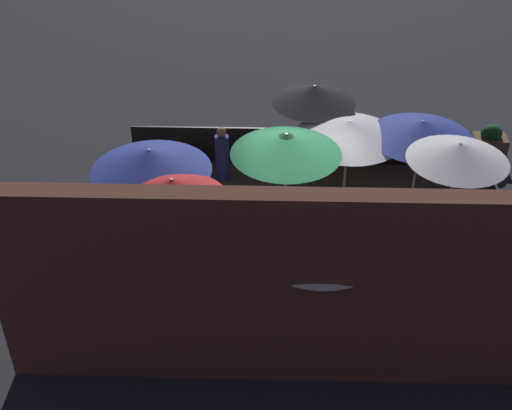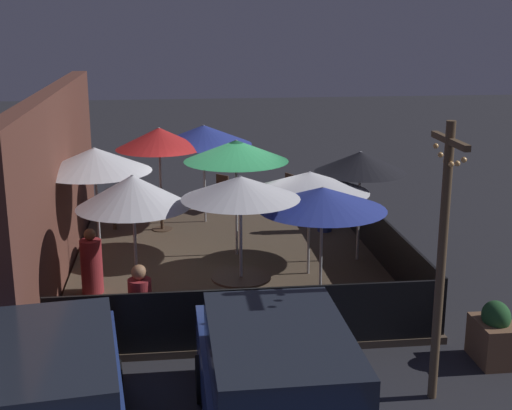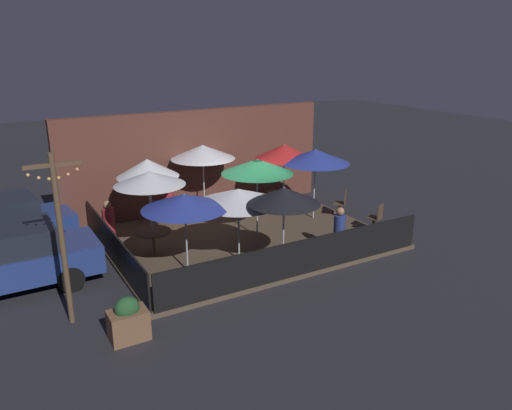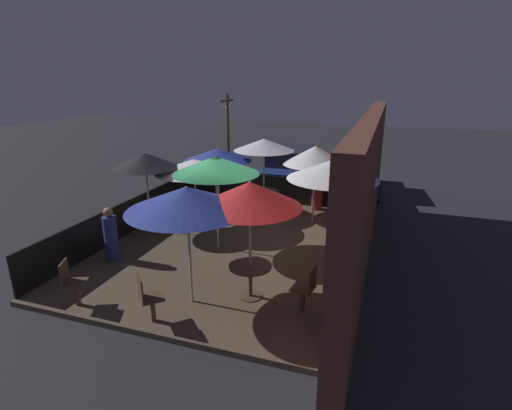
{
  "view_description": "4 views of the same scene",
  "coord_description": "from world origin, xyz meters",
  "px_view_note": "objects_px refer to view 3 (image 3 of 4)",
  "views": [
    {
      "loc": [
        0.59,
        11.51,
        9.19
      ],
      "look_at": [
        0.91,
        0.17,
        1.17
      ],
      "focal_mm": 50.0,
      "sensor_mm": 36.0,
      "label": 1
    },
    {
      "loc": [
        -13.86,
        1.06,
        5.03
      ],
      "look_at": [
        -0.06,
        -0.57,
        1.29
      ],
      "focal_mm": 50.0,
      "sensor_mm": 36.0,
      "label": 2
    },
    {
      "loc": [
        -6.83,
        -12.62,
        5.79
      ],
      "look_at": [
        0.09,
        -0.59,
        1.28
      ],
      "focal_mm": 35.0,
      "sensor_mm": 36.0,
      "label": 3
    },
    {
      "loc": [
        9.09,
        3.77,
        4.4
      ],
      "look_at": [
        -0.78,
        0.45,
        1.04
      ],
      "focal_mm": 28.0,
      "sensor_mm": 36.0,
      "label": 4
    }
  ],
  "objects_px": {
    "patio_umbrella_2": "(185,202)",
    "patio_chair_1": "(342,203)",
    "patio_umbrella_3": "(315,156)",
    "patio_chair_2": "(376,217)",
    "patio_umbrella_8": "(203,152)",
    "patio_umbrella_0": "(284,152)",
    "patio_umbrella_7": "(284,196)",
    "patio_chair_0": "(270,189)",
    "patio_umbrella_6": "(238,196)",
    "patron_0": "(168,205)",
    "light_post": "(61,232)",
    "dining_table_0": "(283,197)",
    "planter_box": "(128,321)",
    "patron_1": "(339,232)",
    "patron_2": "(109,223)",
    "patio_umbrella_5": "(147,168)",
    "dining_table_1": "(153,236)",
    "parked_car_0": "(2,260)",
    "patio_umbrella_1": "(150,178)",
    "patio_umbrella_4": "(257,166)"
  },
  "relations": [
    {
      "from": "patron_0",
      "to": "dining_table_0",
      "type": "bearing_deg",
      "value": 72.69
    },
    {
      "from": "dining_table_1",
      "to": "dining_table_0",
      "type": "bearing_deg",
      "value": 14.69
    },
    {
      "from": "patio_umbrella_7",
      "to": "patron_1",
      "type": "distance_m",
      "value": 2.51
    },
    {
      "from": "patio_umbrella_1",
      "to": "patio_umbrella_5",
      "type": "distance_m",
      "value": 1.81
    },
    {
      "from": "patio_umbrella_7",
      "to": "light_post",
      "type": "xyz_separation_m",
      "value": [
        -5.26,
        0.32,
        -0.06
      ]
    },
    {
      "from": "patio_umbrella_6",
      "to": "dining_table_0",
      "type": "xyz_separation_m",
      "value": [
        3.29,
        2.86,
        -1.28
      ]
    },
    {
      "from": "patio_umbrella_7",
      "to": "patron_1",
      "type": "height_order",
      "value": "patio_umbrella_7"
    },
    {
      "from": "patio_umbrella_4",
      "to": "patio_umbrella_6",
      "type": "bearing_deg",
      "value": -135.85
    },
    {
      "from": "patron_0",
      "to": "patio_umbrella_5",
      "type": "bearing_deg",
      "value": -45.89
    },
    {
      "from": "patio_umbrella_5",
      "to": "patron_2",
      "type": "relative_size",
      "value": 1.84
    },
    {
      "from": "patio_umbrella_3",
      "to": "light_post",
      "type": "xyz_separation_m",
      "value": [
        -8.41,
        -2.66,
        -0.15
      ]
    },
    {
      "from": "patio_umbrella_4",
      "to": "patron_1",
      "type": "distance_m",
      "value": 3.05
    },
    {
      "from": "patio_umbrella_2",
      "to": "patio_umbrella_3",
      "type": "xyz_separation_m",
      "value": [
        5.32,
        1.75,
        0.24
      ]
    },
    {
      "from": "patio_umbrella_3",
      "to": "patio_umbrella_5",
      "type": "xyz_separation_m",
      "value": [
        -5.23,
        1.41,
        -0.05
      ]
    },
    {
      "from": "patio_umbrella_1",
      "to": "patio_umbrella_4",
      "type": "height_order",
      "value": "patio_umbrella_4"
    },
    {
      "from": "patio_umbrella_6",
      "to": "patio_chair_1",
      "type": "xyz_separation_m",
      "value": [
        4.71,
        1.41,
        -1.32
      ]
    },
    {
      "from": "patio_umbrella_3",
      "to": "patio_chair_2",
      "type": "relative_size",
      "value": 2.53
    },
    {
      "from": "patio_umbrella_8",
      "to": "patio_chair_1",
      "type": "height_order",
      "value": "patio_umbrella_8"
    },
    {
      "from": "patio_umbrella_6",
      "to": "patron_0",
      "type": "relative_size",
      "value": 1.88
    },
    {
      "from": "patio_umbrella_5",
      "to": "patio_umbrella_6",
      "type": "relative_size",
      "value": 1.04
    },
    {
      "from": "patio_umbrella_0",
      "to": "patio_umbrella_7",
      "type": "xyz_separation_m",
      "value": [
        -2.61,
        -4.01,
        -0.12
      ]
    },
    {
      "from": "patio_umbrella_5",
      "to": "patio_umbrella_8",
      "type": "xyz_separation_m",
      "value": [
        2.19,
        0.82,
        0.11
      ]
    },
    {
      "from": "patio_umbrella_5",
      "to": "light_post",
      "type": "distance_m",
      "value": 5.16
    },
    {
      "from": "light_post",
      "to": "patron_0",
      "type": "bearing_deg",
      "value": 50.37
    },
    {
      "from": "patio_chair_1",
      "to": "patron_2",
      "type": "relative_size",
      "value": 0.73
    },
    {
      "from": "patio_umbrella_8",
      "to": "parked_car_0",
      "type": "bearing_deg",
      "value": -158.03
    },
    {
      "from": "patio_umbrella_3",
      "to": "patio_chair_1",
      "type": "height_order",
      "value": "patio_umbrella_3"
    },
    {
      "from": "patio_umbrella_2",
      "to": "patio_chair_0",
      "type": "bearing_deg",
      "value": 38.59
    },
    {
      "from": "patio_chair_1",
      "to": "parked_car_0",
      "type": "bearing_deg",
      "value": 45.47
    },
    {
      "from": "patio_umbrella_5",
      "to": "patio_umbrella_7",
      "type": "bearing_deg",
      "value": -64.64
    },
    {
      "from": "patio_umbrella_8",
      "to": "patron_2",
      "type": "relative_size",
      "value": 1.9
    },
    {
      "from": "patio_umbrella_2",
      "to": "planter_box",
      "type": "height_order",
      "value": "patio_umbrella_2"
    },
    {
      "from": "dining_table_1",
      "to": "parked_car_0",
      "type": "distance_m",
      "value": 3.8
    },
    {
      "from": "patio_umbrella_3",
      "to": "patio_chair_2",
      "type": "distance_m",
      "value": 2.8
    },
    {
      "from": "patron_1",
      "to": "light_post",
      "type": "relative_size",
      "value": 0.35
    },
    {
      "from": "patio_chair_2",
      "to": "planter_box",
      "type": "bearing_deg",
      "value": 78.25
    },
    {
      "from": "patio_umbrella_1",
      "to": "patio_umbrella_2",
      "type": "relative_size",
      "value": 1.1
    },
    {
      "from": "patio_umbrella_0",
      "to": "patio_umbrella_3",
      "type": "xyz_separation_m",
      "value": [
        0.55,
        -1.04,
        -0.03
      ]
    },
    {
      "from": "dining_table_0",
      "to": "patio_umbrella_5",
      "type": "bearing_deg",
      "value": 175.48
    },
    {
      "from": "patio_umbrella_1",
      "to": "patio_chair_0",
      "type": "height_order",
      "value": "patio_umbrella_1"
    },
    {
      "from": "patio_umbrella_8",
      "to": "patio_chair_1",
      "type": "xyz_separation_m",
      "value": [
        3.91,
        -2.64,
        -1.68
      ]
    },
    {
      "from": "patio_umbrella_7",
      "to": "dining_table_0",
      "type": "relative_size",
      "value": 2.63
    },
    {
      "from": "patio_umbrella_3",
      "to": "patio_chair_1",
      "type": "xyz_separation_m",
      "value": [
        0.87,
        -0.41,
        -1.62
      ]
    },
    {
      "from": "light_post",
      "to": "planter_box",
      "type": "bearing_deg",
      "value": -54.57
    },
    {
      "from": "patron_2",
      "to": "patio_umbrella_7",
      "type": "bearing_deg",
      "value": -114.38
    },
    {
      "from": "dining_table_0",
      "to": "patron_1",
      "type": "bearing_deg",
      "value": -98.54
    },
    {
      "from": "patio_umbrella_2",
      "to": "patio_chair_1",
      "type": "distance_m",
      "value": 6.49
    },
    {
      "from": "patio_umbrella_7",
      "to": "patron_1",
      "type": "bearing_deg",
      "value": 6.85
    },
    {
      "from": "patio_umbrella_5",
      "to": "patio_umbrella_8",
      "type": "bearing_deg",
      "value": 20.53
    },
    {
      "from": "patio_chair_1",
      "to": "patio_umbrella_8",
      "type": "bearing_deg",
      "value": 11.55
    }
  ]
}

